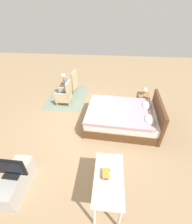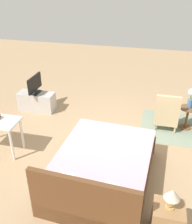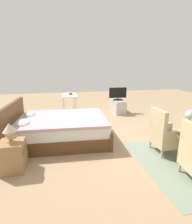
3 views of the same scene
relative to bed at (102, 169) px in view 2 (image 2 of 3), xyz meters
The scene contains 10 objects.
ground_plane 1.20m from the bed, 79.10° to the right, with size 16.00×16.00×0.00m, color #A38460.
floor_rug 2.71m from the bed, 125.53° to the right, with size 2.10×1.50×0.01m.
bed is the anchor object (origin of this frame).
armchair_by_window_right 2.39m from the bed, 116.86° to the right, with size 0.54×0.54×0.92m.
side_table 2.75m from the bed, 124.65° to the right, with size 0.40×0.40×0.55m.
flower_vase 2.80m from the bed, 124.65° to the right, with size 0.17×0.17×0.48m.
nightstand 1.38m from the bed, 144.95° to the left, with size 0.44×0.41×0.52m.
table_lamp 1.44m from the bed, 144.92° to the left, with size 0.22×0.22×0.33m.
tv_stand 3.23m from the bed, 44.55° to the right, with size 0.96×0.40×0.49m.
tv_flatscreen 3.27m from the bed, 44.52° to the right, with size 0.21×0.69×0.48m.
Camera 2 is at (-0.95, 4.61, 3.42)m, focal length 42.00 mm.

